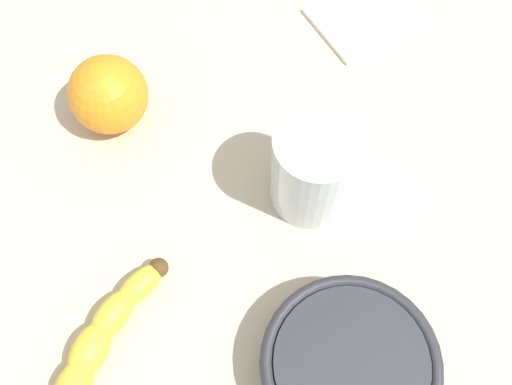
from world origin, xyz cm
name	(u,v)px	position (x,y,z in cm)	size (l,w,h in cm)	color
wooden_tabletop	(216,230)	(0.00, 0.00, 1.50)	(120.00, 120.00, 3.00)	beige
banana	(93,372)	(-13.36, -12.89, 4.68)	(13.33, 21.92, 3.36)	yellow
smoothie_glass	(317,170)	(10.81, 1.81, 8.14)	(8.63, 8.63, 11.15)	silver
ceramic_bowl	(353,366)	(9.90, -16.96, 5.96)	(16.19, 16.19, 4.99)	#2D2D33
orange_fruit	(111,94)	(-8.54, 15.15, 7.27)	(8.54, 8.54, 8.54)	orange
folded_napkin	(368,15)	(22.71, 23.49, 3.30)	(12.30, 9.46, 0.60)	white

